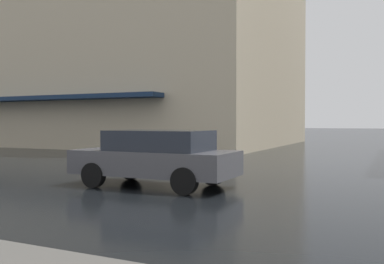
{
  "coord_description": "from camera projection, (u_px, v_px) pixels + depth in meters",
  "views": [
    {
      "loc": [
        -6.76,
        2.26,
        1.62
      ],
      "look_at": [
        5.89,
        8.27,
        1.29
      ],
      "focal_mm": 40.02,
      "sensor_mm": 36.0,
      "label": 1
    }
  ],
  "objects": [
    {
      "name": "haussmann_block_mid",
      "position": [
        116.0,
        8.0,
        33.44
      ],
      "size": [
        18.37,
        26.02,
        21.62
      ],
      "color": "beige",
      "rests_on": "ground_plane"
    },
    {
      "name": "car_dark_grey",
      "position": [
        156.0,
        156.0,
        10.7
      ],
      "size": [
        1.85,
        4.1,
        1.41
      ],
      "color": "#4C4C51",
      "rests_on": "ground_plane"
    }
  ]
}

